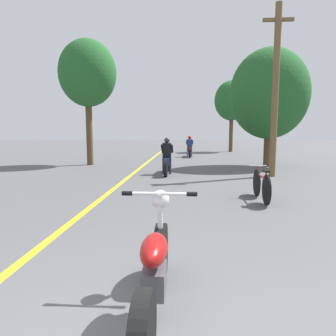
% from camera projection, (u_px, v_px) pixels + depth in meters
% --- Properties ---
extents(lane_stripe_center, '(0.14, 48.00, 0.01)m').
position_uv_depth(lane_stripe_center, '(142.00, 166.00, 14.71)').
color(lane_stripe_center, yellow).
rests_on(lane_stripe_center, ground).
extents(utility_pole, '(1.10, 0.24, 6.29)m').
position_uv_depth(utility_pole, '(275.00, 90.00, 11.03)').
color(utility_pole, brown).
rests_on(utility_pole, ground).
extents(roadside_tree_right_near, '(3.71, 3.34, 5.62)m').
position_uv_depth(roadside_tree_right_near, '(269.00, 94.00, 14.20)').
color(roadside_tree_right_near, '#513A23').
rests_on(roadside_tree_right_near, ground).
extents(roadside_tree_right_far, '(2.88, 2.59, 5.94)m').
position_uv_depth(roadside_tree_right_far, '(232.00, 101.00, 24.94)').
color(roadside_tree_right_far, '#513A23').
rests_on(roadside_tree_right_far, ground).
extents(roadside_tree_left, '(2.86, 2.57, 6.23)m').
position_uv_depth(roadside_tree_left, '(88.00, 74.00, 14.85)').
color(roadside_tree_left, '#513A23').
rests_on(roadside_tree_left, ground).
extents(motorcycle_foreground, '(0.79, 2.11, 1.07)m').
position_uv_depth(motorcycle_foreground, '(155.00, 271.00, 2.70)').
color(motorcycle_foreground, black).
rests_on(motorcycle_foreground, ground).
extents(motorcycle_rider_lead, '(0.50, 2.22, 1.47)m').
position_uv_depth(motorcycle_rider_lead, '(167.00, 160.00, 12.00)').
color(motorcycle_rider_lead, black).
rests_on(motorcycle_rider_lead, ground).
extents(motorcycle_rider_far, '(0.50, 2.18, 1.42)m').
position_uv_depth(motorcycle_rider_far, '(190.00, 149.00, 20.15)').
color(motorcycle_rider_far, black).
rests_on(motorcycle_rider_far, ground).
extents(bicycle_parked, '(0.44, 1.68, 0.83)m').
position_uv_depth(bicycle_parked, '(261.00, 185.00, 7.36)').
color(bicycle_parked, black).
rests_on(bicycle_parked, ground).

